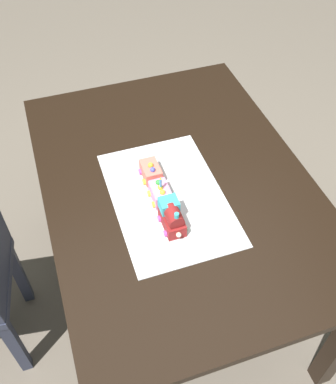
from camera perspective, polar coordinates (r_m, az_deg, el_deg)
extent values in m
plane|color=#6B6054|center=(2.29, 0.88, -11.43)|extent=(8.00, 8.00, 0.00)
cube|color=black|center=(1.70, 1.16, 1.04)|extent=(1.40, 1.00, 0.03)
cube|color=black|center=(2.51, 5.71, 7.79)|extent=(0.07, 0.07, 0.71)
cube|color=black|center=(2.37, -14.38, 3.18)|extent=(0.07, 0.07, 0.71)
cube|color=#2D3347|center=(2.17, -18.61, -9.98)|extent=(0.04, 0.04, 0.42)
cube|color=#2D3347|center=(2.01, -19.02, -18.15)|extent=(0.04, 0.04, 0.42)
cube|color=silver|center=(1.63, 0.00, -0.75)|extent=(0.60, 0.40, 0.00)
cube|color=maroon|center=(1.53, 0.53, -3.73)|extent=(0.12, 0.06, 0.05)
cylinder|color=maroon|center=(1.48, 0.73, -3.13)|extent=(0.08, 0.05, 0.05)
cube|color=#38B7C6|center=(1.51, 0.12, -1.66)|extent=(0.06, 0.06, 0.04)
cylinder|color=#38B7C6|center=(1.44, 1.11, -3.17)|extent=(0.02, 0.02, 0.03)
sphere|color=#F4EFCC|center=(1.48, 1.39, -5.52)|extent=(0.02, 0.02, 0.02)
cylinder|color=green|center=(1.53, 2.22, -4.68)|extent=(0.02, 0.01, 0.02)
cylinder|color=red|center=(1.57, 1.36, -2.78)|extent=(0.02, 0.01, 0.02)
cylinder|color=#D84CB2|center=(1.51, -0.35, -5.38)|extent=(0.02, 0.01, 0.02)
cylinder|color=#D84CB2|center=(1.55, -1.15, -3.44)|extent=(0.02, 0.01, 0.02)
cube|color=pink|center=(1.61, -0.98, -0.20)|extent=(0.10, 0.06, 0.06)
cylinder|color=red|center=(1.61, 0.55, -0.99)|extent=(0.02, 0.01, 0.02)
cylinder|color=green|center=(1.64, -0.08, 0.39)|extent=(0.02, 0.01, 0.02)
cylinder|color=yellow|center=(1.59, -1.90, -1.61)|extent=(0.02, 0.01, 0.02)
cylinder|color=yellow|center=(1.63, -2.48, -0.21)|extent=(0.02, 0.01, 0.02)
sphere|color=yellow|center=(1.58, -1.00, 0.62)|extent=(0.02, 0.02, 0.02)
sphere|color=green|center=(1.60, -1.28, 1.25)|extent=(0.02, 0.02, 0.02)
sphere|color=yellow|center=(1.56, -0.72, -0.02)|extent=(0.02, 0.02, 0.02)
cube|color=#F27260|center=(1.68, -2.22, 2.65)|extent=(0.10, 0.06, 0.06)
cylinder|color=red|center=(1.68, -0.76, 1.89)|extent=(0.02, 0.01, 0.02)
cylinder|color=orange|center=(1.72, -1.33, 3.15)|extent=(0.02, 0.01, 0.02)
cylinder|color=yellow|center=(1.67, -3.11, 1.32)|extent=(0.02, 0.01, 0.02)
cylinder|color=#D84CB2|center=(1.71, -3.63, 2.60)|extent=(0.02, 0.01, 0.02)
sphere|color=#4C59D8|center=(1.64, -2.00, 2.89)|extent=(0.02, 0.02, 0.02)
sphere|color=yellow|center=(1.66, -2.26, 3.47)|extent=(0.02, 0.02, 0.02)
cylinder|color=#4CA5E5|center=(1.56, -0.96, 1.20)|extent=(0.01, 0.01, 0.04)
cone|color=yellow|center=(1.54, -0.97, 1.83)|extent=(0.01, 0.01, 0.01)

